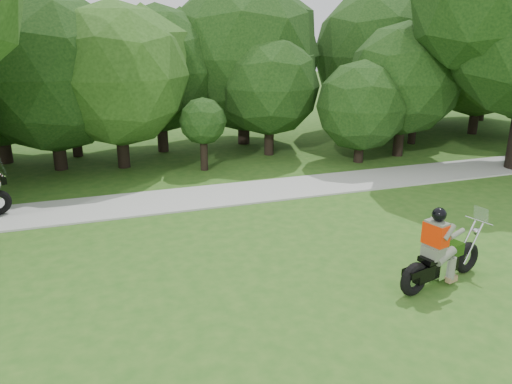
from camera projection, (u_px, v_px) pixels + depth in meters
ground at (388, 318)px, 9.56m from camera, size 100.00×100.00×0.00m
walkway at (256, 191)px, 16.75m from camera, size 60.00×2.20×0.06m
tree_line at (215, 66)px, 21.61m from camera, size 40.46×11.67×7.61m
chopper_motorcycle at (439, 257)px, 10.57m from camera, size 2.50×1.09×1.81m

